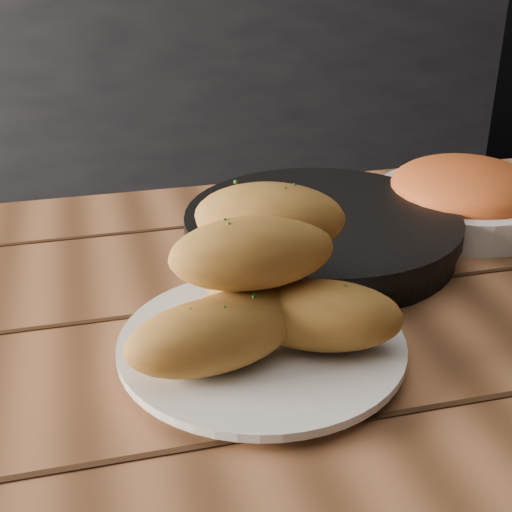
# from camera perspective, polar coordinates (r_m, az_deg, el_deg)

# --- Properties ---
(counter) EXTENTS (2.80, 0.60, 0.90)m
(counter) POSITION_cam_1_polar(r_m,az_deg,el_deg) (2.60, -13.31, 10.95)
(counter) COLOR black
(counter) RESTS_ON ground
(table) EXTENTS (1.58, 0.88, 0.75)m
(table) POSITION_cam_1_polar(r_m,az_deg,el_deg) (0.71, 3.86, -14.10)
(table) COLOR #975E38
(table) RESTS_ON ground
(plate) EXTENTS (0.25, 0.25, 0.02)m
(plate) POSITION_cam_1_polar(r_m,az_deg,el_deg) (0.64, 0.44, -7.28)
(plate) COLOR silver
(plate) RESTS_ON table
(bread_rolls) EXTENTS (0.25, 0.20, 0.13)m
(bread_rolls) POSITION_cam_1_polar(r_m,az_deg,el_deg) (0.60, -0.15, -2.71)
(bread_rolls) COLOR #A6762E
(bread_rolls) RESTS_ON plate
(skillet) EXTENTS (0.45, 0.32, 0.05)m
(skillet) POSITION_cam_1_polar(r_m,az_deg,el_deg) (0.83, 5.42, 2.03)
(skillet) COLOR black
(skillet) RESTS_ON table
(bowl) EXTENTS (0.22, 0.22, 0.08)m
(bowl) POSITION_cam_1_polar(r_m,az_deg,el_deg) (0.93, 16.32, 4.65)
(bowl) COLOR white
(bowl) RESTS_ON table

